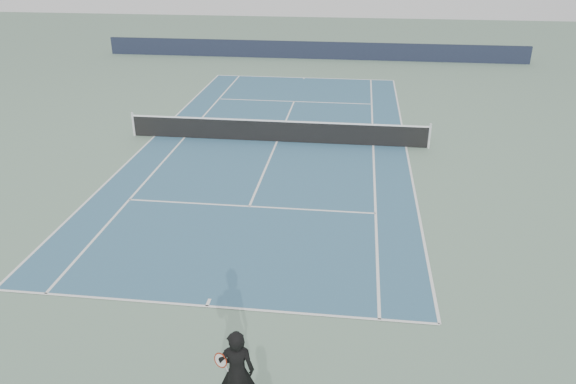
# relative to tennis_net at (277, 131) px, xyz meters

# --- Properties ---
(ground) EXTENTS (80.00, 80.00, 0.00)m
(ground) POSITION_rel_tennis_net_xyz_m (0.00, 0.00, -0.50)
(ground) COLOR slate
(court_surface) EXTENTS (10.97, 23.77, 0.01)m
(court_surface) POSITION_rel_tennis_net_xyz_m (0.00, 0.00, -0.50)
(court_surface) COLOR #345F7B
(court_surface) RESTS_ON ground
(tennis_net) EXTENTS (12.90, 0.10, 1.07)m
(tennis_net) POSITION_rel_tennis_net_xyz_m (0.00, 0.00, 0.00)
(tennis_net) COLOR silver
(tennis_net) RESTS_ON ground
(windscreen_far) EXTENTS (30.00, 0.25, 1.20)m
(windscreen_far) POSITION_rel_tennis_net_xyz_m (0.00, 17.88, 0.10)
(windscreen_far) COLOR black
(windscreen_far) RESTS_ON ground
(tennis_player) EXTENTS (0.82, 0.59, 1.80)m
(tennis_player) POSITION_rel_tennis_net_xyz_m (1.41, -14.92, 0.40)
(tennis_player) COLOR black
(tennis_player) RESTS_ON ground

